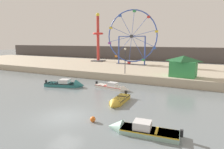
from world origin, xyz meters
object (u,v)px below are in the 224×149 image
object	(u,v)px
motorboat_white_red_stripe	(115,87)
carnival_booth_green_kiosk	(183,66)
ferris_wheel_blue_frame	(132,37)
motorboat_teal_painted	(68,84)
drop_tower_red_tower	(98,40)
motorboat_seafoam	(136,129)
mooring_buoy_orange	(93,119)
promenade_lamp_near	(125,57)
motorboat_mustard_yellow	(118,101)

from	to	relation	value
motorboat_white_red_stripe	carnival_booth_green_kiosk	size ratio (longest dim) A/B	1.38
ferris_wheel_blue_frame	motorboat_teal_painted	bearing A→B (deg)	-97.13
drop_tower_red_tower	carnival_booth_green_kiosk	world-z (taller)	drop_tower_red_tower
motorboat_seafoam	mooring_buoy_orange	bearing A→B (deg)	-9.47
drop_tower_red_tower	mooring_buoy_orange	bearing A→B (deg)	-60.53
ferris_wheel_blue_frame	promenade_lamp_near	world-z (taller)	ferris_wheel_blue_frame
carnival_booth_green_kiosk	promenade_lamp_near	size ratio (longest dim) A/B	1.01
motorboat_mustard_yellow	mooring_buoy_orange	size ratio (longest dim) A/B	9.70
motorboat_teal_painted	motorboat_mustard_yellow	distance (m)	9.99
motorboat_teal_painted	promenade_lamp_near	size ratio (longest dim) A/B	1.43
motorboat_teal_painted	drop_tower_red_tower	world-z (taller)	drop_tower_red_tower
motorboat_mustard_yellow	motorboat_seafoam	bearing A→B (deg)	33.51
motorboat_seafoam	motorboat_mustard_yellow	world-z (taller)	motorboat_seafoam
motorboat_mustard_yellow	ferris_wheel_blue_frame	distance (m)	24.41
motorboat_teal_painted	motorboat_white_red_stripe	world-z (taller)	motorboat_teal_painted
carnival_booth_green_kiosk	mooring_buoy_orange	bearing A→B (deg)	-100.87
ferris_wheel_blue_frame	mooring_buoy_orange	size ratio (longest dim) A/B	26.49
drop_tower_red_tower	motorboat_mustard_yellow	bearing A→B (deg)	-56.03
motorboat_mustard_yellow	motorboat_teal_painted	bearing A→B (deg)	-114.16
motorboat_seafoam	motorboat_white_red_stripe	bearing A→B (deg)	-63.30
motorboat_mustard_yellow	drop_tower_red_tower	xyz separation A→B (m)	(-16.79, 24.92, 6.33)
ferris_wheel_blue_frame	drop_tower_red_tower	size ratio (longest dim) A/B	0.98
promenade_lamp_near	mooring_buoy_orange	world-z (taller)	promenade_lamp_near
motorboat_white_red_stripe	drop_tower_red_tower	world-z (taller)	drop_tower_red_tower
motorboat_white_red_stripe	ferris_wheel_blue_frame	world-z (taller)	ferris_wheel_blue_frame
promenade_lamp_near	mooring_buoy_orange	xyz separation A→B (m)	(3.62, -15.43, -3.59)
mooring_buoy_orange	motorboat_mustard_yellow	bearing A→B (deg)	90.65
drop_tower_red_tower	mooring_buoy_orange	size ratio (longest dim) A/B	26.91
ferris_wheel_blue_frame	carnival_booth_green_kiosk	size ratio (longest dim) A/B	2.87
motorboat_white_red_stripe	promenade_lamp_near	size ratio (longest dim) A/B	1.40
motorboat_teal_painted	motorboat_mustard_yellow	size ratio (longest dim) A/B	1.35
motorboat_teal_painted	promenade_lamp_near	world-z (taller)	promenade_lamp_near
ferris_wheel_blue_frame	promenade_lamp_near	xyz separation A→B (m)	(3.38, -11.85, -3.24)
motorboat_seafoam	carnival_booth_green_kiosk	xyz separation A→B (m)	(1.18, 16.97, 2.51)
motorboat_white_red_stripe	motorboat_seafoam	distance (m)	11.97
motorboat_white_red_stripe	promenade_lamp_near	distance (m)	6.65
ferris_wheel_blue_frame	drop_tower_red_tower	bearing A→B (deg)	165.60
motorboat_mustard_yellow	mooring_buoy_orange	distance (m)	4.90
motorboat_white_red_stripe	motorboat_seafoam	xyz separation A→B (m)	(6.44, -10.09, -0.02)
carnival_booth_green_kiosk	ferris_wheel_blue_frame	bearing A→B (deg)	143.58
motorboat_teal_painted	motorboat_mustard_yellow	bearing A→B (deg)	-37.99
motorboat_teal_painted	drop_tower_red_tower	size ratio (longest dim) A/B	0.49
motorboat_seafoam	mooring_buoy_orange	distance (m)	3.67
motorboat_seafoam	drop_tower_red_tower	distance (m)	36.93
motorboat_teal_painted	ferris_wheel_blue_frame	xyz separation A→B (m)	(2.34, 18.69, 6.74)
ferris_wheel_blue_frame	drop_tower_red_tower	xyz separation A→B (m)	(-9.85, 2.53, -0.47)
motorboat_teal_painted	ferris_wheel_blue_frame	world-z (taller)	ferris_wheel_blue_frame
motorboat_white_red_stripe	motorboat_teal_painted	bearing A→B (deg)	-159.66
motorboat_seafoam	motorboat_teal_painted	bearing A→B (deg)	-40.03
drop_tower_red_tower	carnival_booth_green_kiosk	xyz separation A→B (m)	(21.69, -13.09, -3.80)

